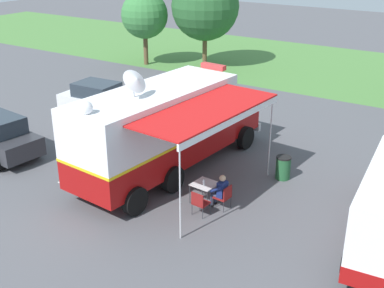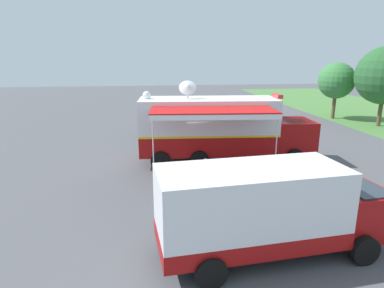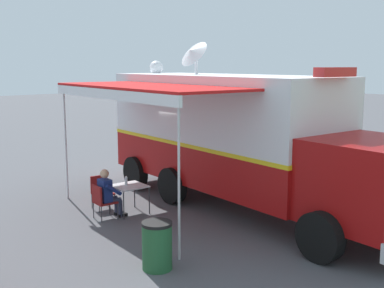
{
  "view_description": "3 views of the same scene",
  "coord_description": "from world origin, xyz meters",
  "px_view_note": "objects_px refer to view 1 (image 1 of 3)",
  "views": [
    {
      "loc": [
        10.44,
        -13.63,
        8.66
      ],
      "look_at": [
        1.15,
        0.73,
        1.38
      ],
      "focal_mm": 46.19,
      "sensor_mm": 36.0,
      "label": 1
    },
    {
      "loc": [
        16.96,
        -3.12,
        5.62
      ],
      "look_at": [
        2.17,
        -1.14,
        1.63
      ],
      "focal_mm": 30.59,
      "sensor_mm": 36.0,
      "label": 2
    },
    {
      "loc": [
        9.28,
        9.29,
        3.77
      ],
      "look_at": [
        0.67,
        -0.42,
        1.62
      ],
      "focal_mm": 44.88,
      "sensor_mm": 36.0,
      "label": 3
    }
  ],
  "objects_px": {
    "command_truck": "(169,125)",
    "water_bottle": "(204,182)",
    "folding_chair_beside_table": "(199,202)",
    "folding_chair_at_table": "(225,195)",
    "car_far_corner": "(99,100)",
    "seated_responder": "(220,190)",
    "trash_bin": "(283,168)",
    "folding_table": "(205,185)"
  },
  "relations": [
    {
      "from": "command_truck",
      "to": "water_bottle",
      "type": "distance_m",
      "value": 3.14
    },
    {
      "from": "command_truck",
      "to": "folding_chair_beside_table",
      "type": "distance_m",
      "value": 3.88
    },
    {
      "from": "command_truck",
      "to": "folding_chair_at_table",
      "type": "height_order",
      "value": "command_truck"
    },
    {
      "from": "folding_chair_beside_table",
      "to": "car_far_corner",
      "type": "bearing_deg",
      "value": 149.93
    },
    {
      "from": "command_truck",
      "to": "car_far_corner",
      "type": "height_order",
      "value": "command_truck"
    },
    {
      "from": "folding_chair_at_table",
      "to": "water_bottle",
      "type": "bearing_deg",
      "value": -173.92
    },
    {
      "from": "water_bottle",
      "to": "folding_chair_beside_table",
      "type": "height_order",
      "value": "water_bottle"
    },
    {
      "from": "folding_chair_at_table",
      "to": "folding_chair_beside_table",
      "type": "bearing_deg",
      "value": -120.54
    },
    {
      "from": "command_truck",
      "to": "seated_responder",
      "type": "relative_size",
      "value": 7.72
    },
    {
      "from": "trash_bin",
      "to": "car_far_corner",
      "type": "bearing_deg",
      "value": 172.24
    },
    {
      "from": "folding_table",
      "to": "trash_bin",
      "type": "distance_m",
      "value": 3.56
    },
    {
      "from": "folding_table",
      "to": "command_truck",
      "type": "bearing_deg",
      "value": 150.41
    },
    {
      "from": "folding_table",
      "to": "seated_responder",
      "type": "bearing_deg",
      "value": -0.88
    },
    {
      "from": "seated_responder",
      "to": "car_far_corner",
      "type": "bearing_deg",
      "value": 154.55
    },
    {
      "from": "folding_table",
      "to": "car_far_corner",
      "type": "xyz_separation_m",
      "value": [
        -9.21,
        4.66,
        0.21
      ]
    },
    {
      "from": "folding_chair_at_table",
      "to": "folding_chair_beside_table",
      "type": "relative_size",
      "value": 1.0
    },
    {
      "from": "command_truck",
      "to": "folding_table",
      "type": "distance_m",
      "value": 3.14
    },
    {
      "from": "folding_chair_beside_table",
      "to": "trash_bin",
      "type": "relative_size",
      "value": 0.96
    },
    {
      "from": "folding_table",
      "to": "folding_chair_beside_table",
      "type": "distance_m",
      "value": 0.92
    },
    {
      "from": "car_far_corner",
      "to": "trash_bin",
      "type": "bearing_deg",
      "value": -7.76
    },
    {
      "from": "command_truck",
      "to": "car_far_corner",
      "type": "relative_size",
      "value": 2.25
    },
    {
      "from": "folding_chair_at_table",
      "to": "folding_table",
      "type": "bearing_deg",
      "value": 178.27
    },
    {
      "from": "command_truck",
      "to": "water_bottle",
      "type": "bearing_deg",
      "value": -31.32
    },
    {
      "from": "seated_responder",
      "to": "car_far_corner",
      "type": "xyz_separation_m",
      "value": [
        -9.82,
        4.67,
        0.23
      ]
    },
    {
      "from": "folding_chair_at_table",
      "to": "car_far_corner",
      "type": "height_order",
      "value": "car_far_corner"
    },
    {
      "from": "command_truck",
      "to": "car_far_corner",
      "type": "distance_m",
      "value": 7.53
    },
    {
      "from": "folding_table",
      "to": "folding_chair_at_table",
      "type": "distance_m",
      "value": 0.82
    },
    {
      "from": "water_bottle",
      "to": "command_truck",
      "type": "bearing_deg",
      "value": 148.68
    },
    {
      "from": "folding_chair_at_table",
      "to": "folding_chair_beside_table",
      "type": "height_order",
      "value": "same"
    },
    {
      "from": "folding_chair_beside_table",
      "to": "trash_bin",
      "type": "distance_m",
      "value": 4.23
    },
    {
      "from": "folding_chair_beside_table",
      "to": "command_truck",
      "type": "bearing_deg",
      "value": 141.09
    },
    {
      "from": "trash_bin",
      "to": "seated_responder",
      "type": "bearing_deg",
      "value": -106.35
    },
    {
      "from": "command_truck",
      "to": "seated_responder",
      "type": "bearing_deg",
      "value": -24.67
    },
    {
      "from": "trash_bin",
      "to": "water_bottle",
      "type": "bearing_deg",
      "value": -115.0
    },
    {
      "from": "folding_chair_beside_table",
      "to": "seated_responder",
      "type": "bearing_deg",
      "value": 70.43
    },
    {
      "from": "command_truck",
      "to": "trash_bin",
      "type": "bearing_deg",
      "value": 23.7
    },
    {
      "from": "folding_chair_at_table",
      "to": "seated_responder",
      "type": "bearing_deg",
      "value": 175.52
    },
    {
      "from": "folding_chair_beside_table",
      "to": "seated_responder",
      "type": "height_order",
      "value": "seated_responder"
    },
    {
      "from": "folding_chair_beside_table",
      "to": "car_far_corner",
      "type": "xyz_separation_m",
      "value": [
        -9.52,
        5.51,
        0.37
      ]
    },
    {
      "from": "seated_responder",
      "to": "water_bottle",
      "type": "bearing_deg",
      "value": -170.65
    },
    {
      "from": "seated_responder",
      "to": "car_far_corner",
      "type": "distance_m",
      "value": 10.87
    },
    {
      "from": "command_truck",
      "to": "seated_responder",
      "type": "height_order",
      "value": "command_truck"
    }
  ]
}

